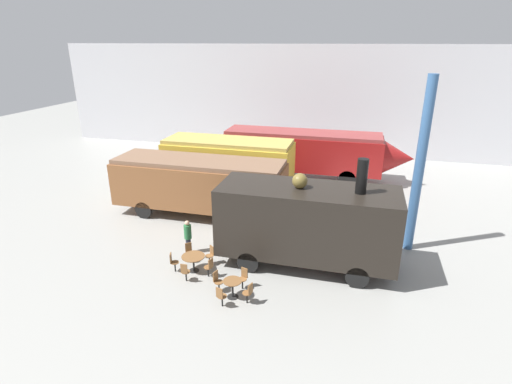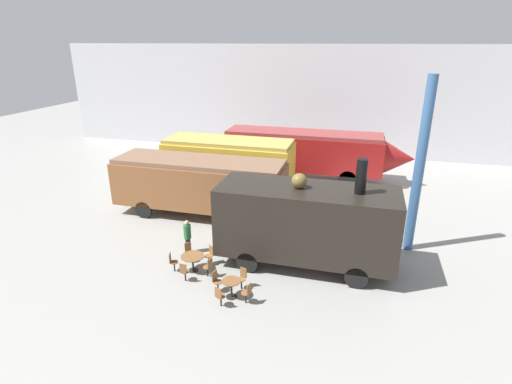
% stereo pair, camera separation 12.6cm
% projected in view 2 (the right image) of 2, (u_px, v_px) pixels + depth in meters
% --- Properties ---
extents(ground_plane, '(80.00, 80.00, 0.00)m').
position_uv_depth(ground_plane, '(248.00, 226.00, 21.23)').
color(ground_plane, gray).
extents(backdrop_wall, '(44.00, 0.15, 9.00)m').
position_uv_depth(backdrop_wall, '(299.00, 100.00, 33.85)').
color(backdrop_wall, silver).
rests_on(backdrop_wall, ground_plane).
extents(streamlined_locomotive, '(12.89, 2.71, 3.35)m').
position_uv_depth(streamlined_locomotive, '(313.00, 151.00, 27.80)').
color(streamlined_locomotive, maroon).
rests_on(streamlined_locomotive, ground_plane).
extents(passenger_coach_vintage, '(8.02, 2.87, 3.51)m').
position_uv_depth(passenger_coach_vintage, '(229.00, 162.00, 25.16)').
color(passenger_coach_vintage, gold).
rests_on(passenger_coach_vintage, ground_plane).
extents(passenger_coach_wooden, '(9.47, 2.89, 3.21)m').
position_uv_depth(passenger_coach_wooden, '(200.00, 182.00, 22.10)').
color(passenger_coach_wooden, brown).
rests_on(passenger_coach_wooden, ground_plane).
extents(steam_locomotive, '(7.51, 2.72, 4.98)m').
position_uv_depth(steam_locomotive, '(306.00, 221.00, 16.91)').
color(steam_locomotive, black).
rests_on(steam_locomotive, ground_plane).
extents(cafe_table_near, '(0.99, 0.99, 0.72)m').
position_uv_depth(cafe_table_near, '(193.00, 258.00, 16.94)').
color(cafe_table_near, black).
rests_on(cafe_table_near, ground_plane).
extents(cafe_table_mid, '(0.72, 0.72, 0.73)m').
position_uv_depth(cafe_table_mid, '(231.00, 285.00, 15.19)').
color(cafe_table_mid, black).
rests_on(cafe_table_mid, ground_plane).
extents(cafe_chair_0, '(0.36, 0.36, 0.87)m').
position_uv_depth(cafe_chair_0, '(184.00, 271.00, 16.19)').
color(cafe_chair_0, black).
rests_on(cafe_chair_0, ground_plane).
extents(cafe_chair_1, '(0.39, 0.37, 0.87)m').
position_uv_depth(cafe_chair_1, '(209.00, 266.00, 16.53)').
color(cafe_chair_1, black).
rests_on(cafe_chair_1, ground_plane).
extents(cafe_chair_2, '(0.40, 0.40, 0.87)m').
position_uv_depth(cafe_chair_2, '(210.00, 254.00, 17.48)').
color(cafe_chair_2, black).
rests_on(cafe_chair_2, ground_plane).
extents(cafe_chair_3, '(0.40, 0.40, 0.87)m').
position_uv_depth(cafe_chair_3, '(188.00, 251.00, 17.72)').
color(cafe_chair_3, black).
rests_on(cafe_chair_3, ground_plane).
extents(cafe_chair_4, '(0.39, 0.37, 0.87)m').
position_uv_depth(cafe_chair_4, '(172.00, 261.00, 16.93)').
color(cafe_chair_4, black).
rests_on(cafe_chair_4, ground_plane).
extents(cafe_chair_5, '(0.37, 0.39, 0.87)m').
position_uv_depth(cafe_chair_5, '(242.00, 277.00, 15.78)').
color(cafe_chair_5, black).
rests_on(cafe_chair_5, ground_plane).
extents(cafe_chair_6, '(0.39, 0.37, 0.87)m').
position_uv_depth(cafe_chair_6, '(216.00, 280.00, 15.58)').
color(cafe_chair_6, black).
rests_on(cafe_chair_6, ground_plane).
extents(cafe_chair_7, '(0.37, 0.39, 0.87)m').
position_uv_depth(cafe_chair_7, '(220.00, 295.00, 14.63)').
color(cafe_chair_7, black).
rests_on(cafe_chair_7, ground_plane).
extents(cafe_chair_8, '(0.39, 0.37, 0.87)m').
position_uv_depth(cafe_chair_8, '(247.00, 292.00, 14.83)').
color(cafe_chair_8, black).
rests_on(cafe_chair_8, ground_plane).
extents(visitor_person, '(0.34, 0.34, 1.63)m').
position_uv_depth(visitor_person, '(187.00, 235.00, 18.31)').
color(visitor_person, '#262633').
rests_on(visitor_person, ground_plane).
extents(support_pillar, '(0.44, 0.44, 8.00)m').
position_uv_depth(support_pillar, '(419.00, 168.00, 17.57)').
color(support_pillar, '#386093').
rests_on(support_pillar, ground_plane).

